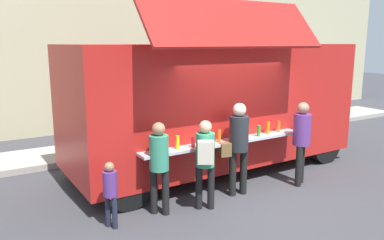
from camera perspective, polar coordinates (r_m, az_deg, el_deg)
The scene contains 9 objects.
ground_plane at distance 7.40m, azimuth 9.43°, elevation -11.77°, with size 60.00×60.00×0.00m, color #38383D.
curb_strip at distance 10.19m, azimuth -25.03°, elevation -5.74°, with size 28.00×1.60×0.15m, color #9E998E.
food_truck_main at distance 8.74m, azimuth 3.24°, elevation 2.70°, with size 6.58×3.31×3.67m.
trash_bin at distance 13.39m, azimuth 12.87°, elevation 0.93°, with size 0.60×0.60×1.05m, color #2E6538.
customer_front_ordering at distance 7.30m, azimuth 6.85°, elevation -3.17°, with size 0.59×0.37×1.79m.
customer_mid_with_backpack at distance 6.62m, azimuth 1.98°, elevation -5.40°, with size 0.45×0.52×1.60m.
customer_rear_waiting at distance 6.48m, azimuth -4.92°, elevation -5.97°, with size 0.33×0.33×1.61m.
customer_extra_browsing at distance 8.11m, azimuth 15.98°, elevation -2.31°, with size 0.35×0.35×1.73m.
child_near_queue at distance 6.22m, azimuth -12.06°, elevation -9.99°, with size 0.22×0.22×1.08m.
Camera 1 is at (-4.48, -5.13, 2.89)m, focal length 35.88 mm.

